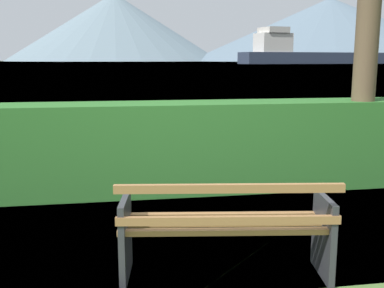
% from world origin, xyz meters
% --- Properties ---
extents(ground_plane, '(1400.00, 1400.00, 0.00)m').
position_xyz_m(ground_plane, '(0.00, 0.00, 0.00)').
color(ground_plane, '#4C6B33').
extents(water_surface, '(620.00, 620.00, 0.00)m').
position_xyz_m(water_surface, '(0.00, 309.64, 0.00)').
color(water_surface, '#6B8EA3').
rests_on(water_surface, ground_plane).
extents(park_bench, '(1.78, 0.80, 0.87)m').
position_xyz_m(park_bench, '(-0.01, -0.06, 0.43)').
color(park_bench, olive).
rests_on(park_bench, ground_plane).
extents(hedge_row, '(13.01, 0.80, 1.21)m').
position_xyz_m(hedge_row, '(0.00, 2.59, 0.60)').
color(hedge_row, '#2D6B28').
rests_on(hedge_row, ground_plane).
extents(cargo_ship_large, '(78.60, 24.56, 15.47)m').
position_xyz_m(cargo_ship_large, '(85.10, 193.62, 4.32)').
color(cargo_ship_large, '#2D384C').
rests_on(cargo_ship_large, water_surface).
extents(distant_hills, '(907.64, 362.19, 82.94)m').
position_xyz_m(distant_hills, '(30.36, 561.85, 35.45)').
color(distant_hills, slate).
rests_on(distant_hills, ground_plane).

